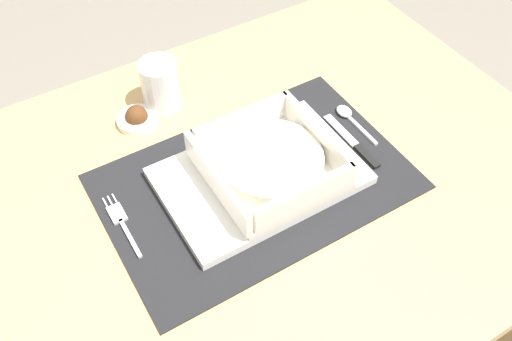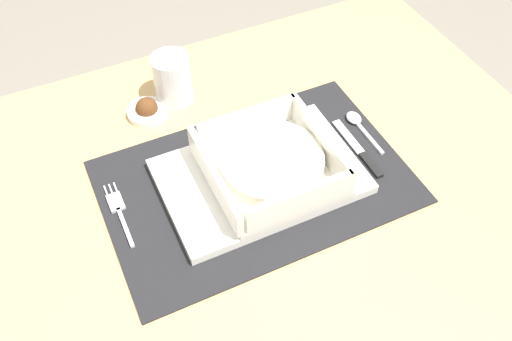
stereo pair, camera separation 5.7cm
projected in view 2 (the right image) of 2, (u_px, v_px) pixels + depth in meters
The scene contains 9 objects.
dining_table at pixel (268, 214), 0.96m from camera, with size 0.98×0.76×0.72m.
placemat at pixel (256, 182), 0.88m from camera, with size 0.47×0.31×0.00m, color black.
serving_plate at pixel (261, 178), 0.87m from camera, with size 0.31×0.20×0.02m, color white.
porridge_bowl at pixel (269, 165), 0.85m from camera, with size 0.19×0.19×0.06m.
fork at pixel (119, 210), 0.84m from camera, with size 0.02×0.13×0.00m.
spoon at pixel (357, 122), 0.96m from camera, with size 0.02×0.11×0.01m.
butter_knife at pixel (360, 151), 0.92m from camera, with size 0.01×0.14×0.01m.
drinking_glass at pixel (173, 80), 0.98m from camera, with size 0.07×0.07×0.09m.
condiment_saucer at pixel (147, 110), 0.98m from camera, with size 0.07×0.07×0.04m.
Camera 2 is at (-0.26, -0.51, 1.40)m, focal length 38.95 mm.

